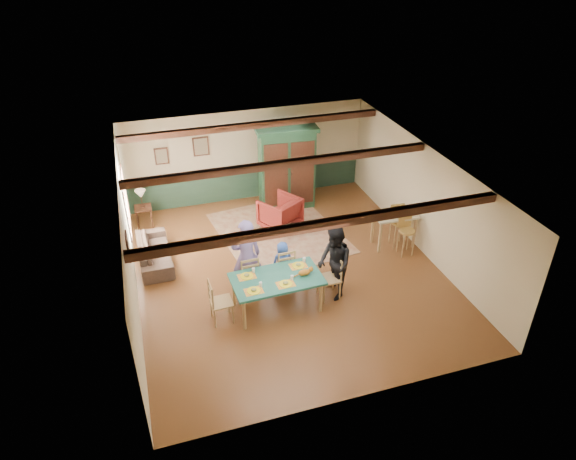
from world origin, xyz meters
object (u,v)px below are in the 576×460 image
object	(u,v)px
dining_chair_far_left	(248,273)
armchair	(280,213)
person_child	(283,263)
armoire	(287,168)
sofa	(154,252)
cat	(304,272)
counter_table	(393,230)
end_table	(144,216)
dining_chair_end_left	(221,301)
dining_chair_far_right	(284,266)
dining_table	(277,293)
person_woman	(334,263)
dining_chair_end_right	(329,278)
bar_stool_left	(398,227)
person_man	(246,256)
bar_stool_right	(406,235)
table_lamp	(141,199)

from	to	relation	value
dining_chair_far_left	armchair	world-z (taller)	dining_chair_far_left
person_child	armchair	world-z (taller)	person_child
armoire	sofa	world-z (taller)	armoire
cat	counter_table	xyz separation A→B (m)	(2.96, 1.61, -0.43)
end_table	person_child	bearing A→B (deg)	-51.38
dining_chair_end_left	counter_table	xyz separation A→B (m)	(4.75, 1.57, -0.05)
dining_chair_far_right	dining_table	bearing A→B (deg)	60.95
person_woman	armchair	world-z (taller)	person_woman
dining_table	dining_chair_end_right	bearing A→B (deg)	2.13
sofa	dining_chair_end_left	bearing A→B (deg)	-157.22
cat	bar_stool_left	size ratio (longest dim) A/B	0.34
cat	armchair	bearing A→B (deg)	80.08
armchair	sofa	bearing A→B (deg)	-20.24
dining_chair_end_right	sofa	bearing A→B (deg)	-127.54
dining_table	sofa	distance (m)	3.51
person_man	sofa	xyz separation A→B (m)	(-1.91, 1.76, -0.63)
dining_chair_end_left	bar_stool_right	bearing A→B (deg)	-79.40
dining_chair_far_right	counter_table	xyz separation A→B (m)	(3.15, 0.75, -0.05)
counter_table	bar_stool_left	world-z (taller)	bar_stool_left
armchair	bar_stool_right	bearing A→B (deg)	107.98
dining_chair_far_left	dining_chair_end_left	distance (m)	1.09
dining_chair_end_right	table_lamp	size ratio (longest dim) A/B	1.95
dining_chair_far_right	person_man	xyz separation A→B (m)	(-0.84, 0.05, 0.41)
armoire	armchair	bearing A→B (deg)	-112.02
dining_chair_far_left	armchair	distance (m)	2.94
sofa	bar_stool_left	world-z (taller)	bar_stool_left
person_child	counter_table	distance (m)	3.23
bar_stool_left	person_woman	bearing A→B (deg)	-145.22
dining_table	person_child	size ratio (longest dim) A/B	1.79
dining_chair_far_right	bar_stool_left	distance (m)	3.33
dining_chair_far_left	table_lamp	world-z (taller)	table_lamp
cat	end_table	distance (m)	5.50
end_table	bar_stool_right	bearing A→B (deg)	-28.98
counter_table	bar_stool_right	world-z (taller)	bar_stool_right
person_child	person_man	bearing A→B (deg)	-0.00
person_man	end_table	distance (m)	4.20
dining_chair_far_left	sofa	bearing A→B (deg)	-46.03
dining_table	sofa	size ratio (longest dim) A/B	0.99
armchair	bar_stool_left	distance (m)	3.17
bar_stool_left	dining_chair_far_right	bearing A→B (deg)	-164.49
person_child	end_table	size ratio (longest dim) A/B	1.89
dining_chair_end_right	armoire	distance (m)	4.38
table_lamp	cat	bearing A→B (deg)	-55.95
cat	end_table	bearing A→B (deg)	121.92
bar_stool_right	dining_chair_end_left	bearing A→B (deg)	-166.24
table_lamp	bar_stool_right	world-z (taller)	same
dining_chair_end_right	person_man	bearing A→B (deg)	-117.30
dining_chair_far_right	person_child	distance (m)	0.09
armchair	bar_stool_right	xyz separation A→B (m)	(2.61, -2.22, 0.10)
counter_table	bar_stool_right	xyz separation A→B (m)	(0.10, -0.47, 0.09)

